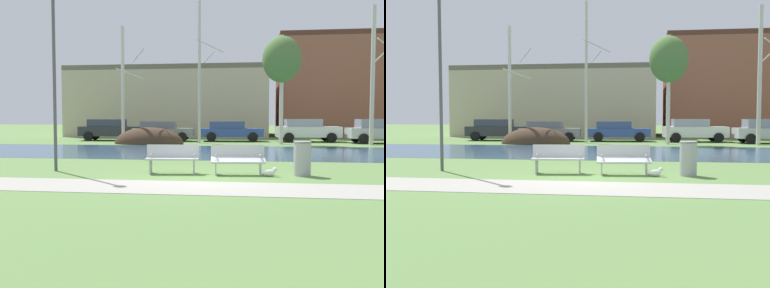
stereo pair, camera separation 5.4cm
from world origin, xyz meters
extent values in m
plane|color=#5B7F42|center=(0.00, 10.00, 0.00)|extent=(120.00, 120.00, 0.00)
cube|color=#9E998E|center=(0.00, -1.72, 0.01)|extent=(60.00, 2.12, 0.01)
cube|color=#33516B|center=(0.00, 9.35, 0.00)|extent=(80.00, 8.58, 0.01)
ellipsoid|color=#423021|center=(-5.10, 15.01, 0.00)|extent=(4.32, 2.51, 2.06)
cube|color=#B2B5B7|center=(-0.99, 0.86, 0.45)|extent=(1.64, 0.64, 0.05)
cube|color=#B2B5B7|center=(-1.02, 1.14, 0.67)|extent=(1.60, 0.25, 0.40)
cube|color=#B2B5B7|center=(-1.65, 0.85, 0.23)|extent=(0.08, 0.43, 0.45)
cube|color=#B2B5B7|center=(-0.34, 0.99, 0.23)|extent=(0.08, 0.43, 0.45)
cylinder|color=#B2B5B7|center=(-1.64, 0.81, 0.59)|extent=(0.07, 0.28, 0.04)
cylinder|color=#B2B5B7|center=(-0.34, 0.95, 0.59)|extent=(0.07, 0.28, 0.04)
cube|color=#B2B5B7|center=(0.99, 0.86, 0.45)|extent=(1.64, 0.64, 0.18)
cube|color=#B2B5B7|center=(0.96, 1.14, 0.67)|extent=(1.60, 0.25, 0.40)
cube|color=#B2B5B7|center=(0.33, 0.85, 0.23)|extent=(0.08, 0.43, 0.45)
cube|color=#B2B5B7|center=(1.64, 0.99, 0.23)|extent=(0.08, 0.43, 0.45)
cylinder|color=#B2B5B7|center=(0.33, 0.81, 0.59)|extent=(0.07, 0.28, 0.04)
cylinder|color=#B2B5B7|center=(1.64, 0.95, 0.59)|extent=(0.07, 0.28, 0.04)
cylinder|color=#999B9E|center=(2.85, 0.95, 0.50)|extent=(0.49, 0.49, 1.01)
torus|color=#5B5D5E|center=(2.85, 0.95, 0.98)|extent=(0.52, 0.52, 0.04)
ellipsoid|color=white|center=(1.87, 0.63, 0.12)|extent=(0.40, 0.18, 0.18)
sphere|color=white|center=(2.05, 0.63, 0.21)|extent=(0.13, 0.13, 0.13)
cone|color=gold|center=(2.12, 0.63, 0.21)|extent=(0.07, 0.04, 0.04)
cylinder|color=gold|center=(1.89, 0.59, 0.05)|extent=(0.01, 0.01, 0.10)
cylinder|color=gold|center=(1.89, 0.66, 0.05)|extent=(0.01, 0.01, 0.10)
cylinder|color=#4C4C51|center=(-4.78, 1.06, 2.87)|extent=(0.10, 0.10, 5.73)
cylinder|color=beige|center=(-7.12, 16.30, 3.74)|extent=(0.21, 0.21, 7.48)
cylinder|color=beige|center=(-6.24, 16.91, 5.68)|extent=(1.23, 1.74, 0.68)
cylinder|color=beige|center=(-6.41, 15.57, 4.35)|extent=(1.47, 1.43, 0.63)
cylinder|color=beige|center=(-2.12, 16.26, 4.44)|extent=(0.18, 0.18, 8.88)
cylinder|color=beige|center=(-1.55, 16.65, 5.45)|extent=(0.79, 1.11, 0.61)
cylinder|color=beige|center=(-1.37, 15.48, 5.98)|extent=(1.54, 1.50, 0.65)
cylinder|color=beige|center=(2.94, 15.83, 3.29)|extent=(0.24, 0.24, 6.58)
ellipsoid|color=#4C7038|center=(2.94, 15.83, 5.14)|extent=(2.34, 2.34, 2.80)
cylinder|color=beige|center=(8.17, 15.65, 4.08)|extent=(0.24, 0.24, 8.15)
cylinder|color=beige|center=(8.64, 15.17, 5.89)|extent=(0.99, 0.96, 0.47)
cube|color=#282B30|center=(-8.58, 18.55, 0.65)|extent=(4.56, 2.05, 0.67)
cube|color=#2F3648|center=(-8.94, 18.52, 1.24)|extent=(2.59, 1.70, 0.49)
cylinder|color=black|center=(-7.19, 19.52, 0.32)|extent=(0.65, 0.27, 0.64)
cylinder|color=black|center=(-7.06, 17.80, 0.32)|extent=(0.65, 0.27, 0.64)
cylinder|color=black|center=(-10.11, 19.30, 0.32)|extent=(0.65, 0.27, 0.64)
cylinder|color=black|center=(-9.98, 17.58, 0.32)|extent=(0.65, 0.27, 0.64)
cube|color=slate|center=(-4.83, 18.13, 0.60)|extent=(4.24, 2.01, 0.56)
cube|color=slate|center=(-5.16, 18.10, 1.12)|extent=(2.41, 1.67, 0.48)
cylinder|color=black|center=(-3.54, 19.08, 0.32)|extent=(0.65, 0.27, 0.64)
cylinder|color=black|center=(-3.41, 17.38, 0.32)|extent=(0.65, 0.27, 0.64)
cylinder|color=black|center=(-6.25, 18.88, 0.32)|extent=(0.65, 0.27, 0.64)
cylinder|color=black|center=(-6.12, 17.18, 0.32)|extent=(0.65, 0.27, 0.64)
cube|color=#2D4793|center=(-0.20, 18.73, 0.60)|extent=(4.29, 2.16, 0.56)
cube|color=#32457F|center=(-0.53, 18.71, 1.12)|extent=(2.44, 1.80, 0.48)
cylinder|color=black|center=(1.10, 19.76, 0.32)|extent=(0.65, 0.27, 0.64)
cylinder|color=black|center=(1.24, 17.91, 0.32)|extent=(0.65, 0.27, 0.64)
cylinder|color=black|center=(-1.64, 19.55, 0.32)|extent=(0.65, 0.27, 0.64)
cylinder|color=black|center=(-1.50, 17.70, 0.32)|extent=(0.65, 0.27, 0.64)
cube|color=silver|center=(4.84, 18.74, 0.67)|extent=(4.25, 2.10, 0.69)
cube|color=#949AAC|center=(4.51, 18.71, 1.26)|extent=(2.42, 1.75, 0.50)
cylinder|color=black|center=(6.13, 19.74, 0.32)|extent=(0.65, 0.27, 0.64)
cylinder|color=black|center=(6.26, 17.94, 0.32)|extent=(0.65, 0.27, 0.64)
cylinder|color=black|center=(3.42, 19.53, 0.32)|extent=(0.65, 0.27, 0.64)
cylinder|color=black|center=(3.55, 17.74, 0.32)|extent=(0.65, 0.27, 0.64)
cube|color=#B2B5BC|center=(9.34, 17.73, 0.64)|extent=(4.40, 2.07, 0.65)
cube|color=gray|center=(9.00, 17.71, 1.25)|extent=(2.50, 1.72, 0.56)
cylinder|color=black|center=(7.86, 18.50, 0.32)|extent=(0.65, 0.27, 0.64)
cylinder|color=black|center=(7.99, 16.75, 0.32)|extent=(0.65, 0.27, 0.64)
cube|color=#BCAD8E|center=(-5.97, 28.14, 2.70)|extent=(16.69, 9.94, 5.41)
cube|color=#675F4E|center=(-5.97, 28.14, 5.61)|extent=(16.69, 9.94, 0.40)
cube|color=brown|center=(11.40, 28.54, 3.98)|extent=(16.38, 8.47, 7.96)
cube|color=#4E2C21|center=(11.40, 28.54, 8.16)|extent=(16.38, 8.47, 0.40)
camera|label=1|loc=(1.57, -12.78, 1.77)|focal=43.29mm
camera|label=2|loc=(1.62, -12.77, 1.77)|focal=43.29mm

